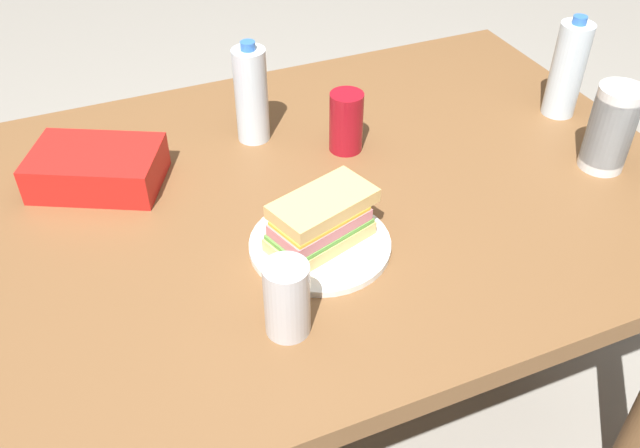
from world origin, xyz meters
TOP-DOWN VIEW (x-y plane):
  - ground_plane at (0.00, 0.00)m, footprint 8.00×8.00m
  - dining_table at (0.00, 0.00)m, footprint 1.44×0.96m
  - paper_plate at (-0.03, -0.15)m, footprint 0.23×0.23m
  - sandwich at (-0.02, -0.15)m, footprint 0.20×0.15m
  - soda_can_red at (0.14, 0.11)m, footprint 0.07×0.07m
  - chip_bag at (-0.33, 0.18)m, footprint 0.27×0.24m
  - water_bottle_tall at (-0.02, 0.22)m, footprint 0.07×0.07m
  - plastic_cup_stack at (0.56, -0.14)m, footprint 0.08×0.08m
  - water_bottle_spare at (0.61, 0.06)m, footprint 0.07×0.07m
  - soda_can_silver at (-0.14, -0.29)m, footprint 0.07×0.07m

SIDE VIEW (x-z plane):
  - ground_plane at x=0.00m, z-range 0.00..0.00m
  - dining_table at x=0.00m, z-range 0.28..1.01m
  - paper_plate at x=-0.03m, z-range 0.74..0.75m
  - chip_bag at x=-0.33m, z-range 0.74..0.81m
  - sandwich at x=-0.02m, z-range 0.75..0.83m
  - soda_can_red at x=0.14m, z-range 0.74..0.86m
  - soda_can_silver at x=-0.14m, z-range 0.74..0.86m
  - plastic_cup_stack at x=0.56m, z-range 0.74..0.90m
  - water_bottle_tall at x=-0.02m, z-range 0.73..0.94m
  - water_bottle_spare at x=0.61m, z-range 0.73..0.94m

